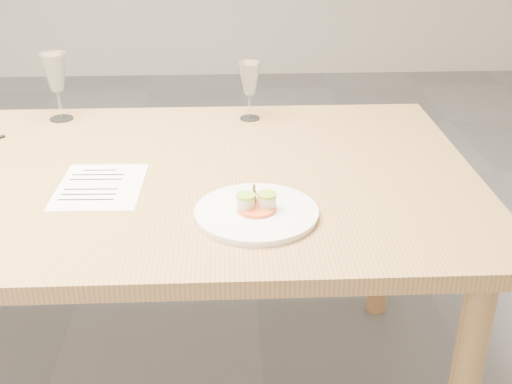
{
  "coord_description": "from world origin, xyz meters",
  "views": [
    {
      "loc": [
        0.58,
        -1.49,
        1.43
      ],
      "look_at": [
        0.63,
        -0.23,
        0.8
      ],
      "focal_mm": 45.0,
      "sensor_mm": 36.0,
      "label": 1
    }
  ],
  "objects_px": {
    "wine_glass_2": "(55,74)",
    "recipe_sheet": "(100,186)",
    "dinner_plate": "(257,212)",
    "dining_table": "(5,198)",
    "wine_glass_3": "(250,80)"
  },
  "relations": [
    {
      "from": "wine_glass_2",
      "to": "recipe_sheet",
      "type": "bearing_deg",
      "value": -67.53
    },
    {
      "from": "recipe_sheet",
      "to": "dinner_plate",
      "type": "bearing_deg",
      "value": -22.84
    },
    {
      "from": "dining_table",
      "to": "wine_glass_3",
      "type": "bearing_deg",
      "value": 30.73
    },
    {
      "from": "dining_table",
      "to": "recipe_sheet",
      "type": "height_order",
      "value": "recipe_sheet"
    },
    {
      "from": "dinner_plate",
      "to": "wine_glass_3",
      "type": "relative_size",
      "value": 1.56
    },
    {
      "from": "dining_table",
      "to": "dinner_plate",
      "type": "xyz_separation_m",
      "value": [
        0.63,
        -0.25,
        0.08
      ]
    },
    {
      "from": "dining_table",
      "to": "wine_glass_2",
      "type": "distance_m",
      "value": 0.46
    },
    {
      "from": "dining_table",
      "to": "recipe_sheet",
      "type": "distance_m",
      "value": 0.28
    },
    {
      "from": "wine_glass_2",
      "to": "wine_glass_3",
      "type": "distance_m",
      "value": 0.58
    },
    {
      "from": "recipe_sheet",
      "to": "wine_glass_2",
      "type": "bearing_deg",
      "value": 114.05
    },
    {
      "from": "dinner_plate",
      "to": "wine_glass_2",
      "type": "distance_m",
      "value": 0.88
    },
    {
      "from": "dinner_plate",
      "to": "recipe_sheet",
      "type": "xyz_separation_m",
      "value": [
        -0.37,
        0.17,
        -0.01
      ]
    },
    {
      "from": "wine_glass_2",
      "to": "dining_table",
      "type": "bearing_deg",
      "value": -98.68
    },
    {
      "from": "dinner_plate",
      "to": "wine_glass_2",
      "type": "relative_size",
      "value": 1.34
    },
    {
      "from": "dining_table",
      "to": "dinner_plate",
      "type": "distance_m",
      "value": 0.68
    }
  ]
}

